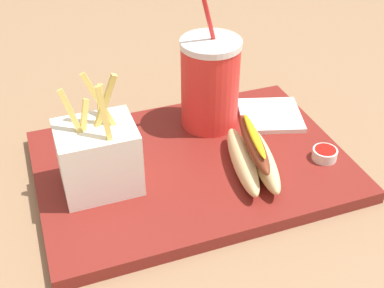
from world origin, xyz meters
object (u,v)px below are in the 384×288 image
(fries_basket, at_px, (98,156))
(napkin_stack, at_px, (270,115))
(soda_cup, at_px, (210,83))
(hot_dog_1, at_px, (253,156))
(ketchup_cup_1, at_px, (325,154))

(fries_basket, bearing_deg, napkin_stack, -165.84)
(soda_cup, xyz_separation_m, hot_dog_1, (-0.01, 0.14, -0.05))
(soda_cup, bearing_deg, fries_basket, 25.84)
(fries_basket, bearing_deg, hot_dog_1, 169.19)
(fries_basket, relative_size, ketchup_cup_1, 4.54)
(hot_dog_1, relative_size, ketchup_cup_1, 4.42)
(ketchup_cup_1, xyz_separation_m, napkin_stack, (0.02, -0.13, -0.01))
(soda_cup, relative_size, hot_dog_1, 1.40)
(fries_basket, xyz_separation_m, ketchup_cup_1, (-0.33, 0.05, -0.04))
(hot_dog_1, xyz_separation_m, napkin_stack, (-0.09, -0.12, -0.02))
(soda_cup, bearing_deg, napkin_stack, 168.68)
(soda_cup, distance_m, hot_dog_1, 0.15)
(fries_basket, bearing_deg, ketchup_cup_1, 170.57)
(napkin_stack, bearing_deg, ketchup_cup_1, 100.45)
(fries_basket, relative_size, hot_dog_1, 1.03)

